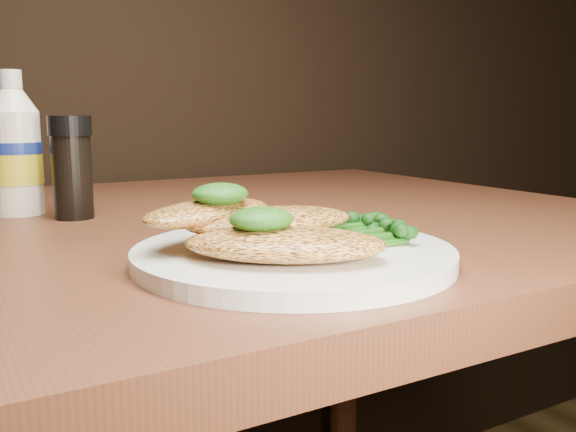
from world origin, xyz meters
TOP-DOWN VIEW (x-y plane):
  - plate at (0.07, 0.80)m, footprint 0.25×0.25m
  - chicken_front at (0.04, 0.77)m, footprint 0.16×0.15m
  - chicken_mid at (0.05, 0.81)m, footprint 0.15×0.08m
  - chicken_back at (0.01, 0.84)m, footprint 0.14×0.10m
  - pesto_front at (0.03, 0.78)m, footprint 0.05×0.05m
  - pesto_back at (0.02, 0.83)m, footprint 0.06×0.06m
  - broccolini_bundle at (0.11, 0.80)m, footprint 0.14×0.11m
  - mayo_bottle at (-0.09, 1.17)m, footprint 0.07×0.07m
  - pepper_grinder at (-0.04, 1.11)m, footprint 0.05×0.05m

SIDE VIEW (x-z plane):
  - plate at x=0.07m, z-range 0.75..0.76m
  - broccolini_bundle at x=0.11m, z-range 0.76..0.78m
  - chicken_front at x=0.04m, z-range 0.76..0.79m
  - chicken_mid at x=0.05m, z-range 0.77..0.79m
  - chicken_back at x=0.01m, z-range 0.78..0.80m
  - pesto_front at x=0.03m, z-range 0.78..0.80m
  - pesto_back at x=0.02m, z-range 0.80..0.81m
  - pepper_grinder at x=-0.04m, z-range 0.75..0.86m
  - mayo_bottle at x=-0.09m, z-range 0.75..0.92m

